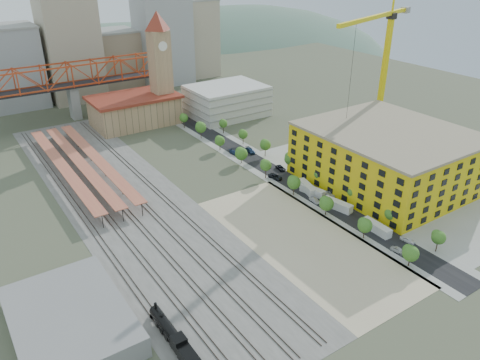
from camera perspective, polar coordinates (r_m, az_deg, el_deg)
ground at (r=152.95m, az=1.09°, el=-1.42°), size 400.00×400.00×0.00m
ballast_strip at (r=152.53m, az=-13.95°, el=-2.34°), size 36.00×165.00×0.06m
dirt_lot at (r=129.66m, az=7.66°, el=-7.29°), size 28.00×67.00×0.06m
street_asphalt at (r=172.25m, az=2.61°, el=1.92°), size 12.00×170.00×0.06m
sidewalk_west at (r=169.33m, az=1.10°, el=1.49°), size 3.00×170.00×0.04m
sidewalk_east at (r=175.31m, az=4.06°, el=2.33°), size 3.00×170.00×0.04m
construction_pad at (r=168.47m, az=17.77°, el=0.01°), size 50.00×90.00×0.06m
rail_tracks at (r=152.00m, az=-14.58°, el=-2.48°), size 26.56×160.00×0.18m
platform_canopies at (r=173.55m, az=-18.91°, el=2.07°), size 16.00×80.00×4.12m
station_hall at (r=215.83m, az=-12.70°, el=8.35°), size 38.00×24.00×13.10m
clock_tower at (r=213.29m, az=-9.77°, el=14.54°), size 12.00×12.00×52.00m
parking_garage at (r=222.94m, az=-1.62°, el=9.66°), size 34.00×26.00×14.00m
truss_bridge at (r=228.09m, az=-19.99°, el=11.59°), size 94.00×9.60×25.60m
construction_building at (r=162.48m, az=17.54°, el=2.70°), size 44.60×50.60×18.80m
warehouse at (r=106.82m, az=-20.02°, el=-15.82°), size 22.00×32.00×5.00m
street_trees at (r=165.12m, az=4.66°, el=0.71°), size 15.40×124.40×8.00m
skyline at (r=271.25m, az=-15.56°, el=15.23°), size 133.00×46.00×60.00m
distant_hills at (r=418.68m, az=-14.48°, el=4.49°), size 647.00×264.00×227.00m
locomotive at (r=99.74m, az=-8.24°, el=-18.25°), size 2.59×19.98×5.00m
tower_crane at (r=184.25m, az=16.99°, el=14.45°), size 53.43×18.96×59.27m
site_trailer_a at (r=137.00m, az=16.29°, el=-5.60°), size 2.66×9.35×2.55m
site_trailer_b at (r=145.52m, az=11.79°, el=-3.01°), size 4.53×9.89×2.62m
site_trailer_c at (r=152.57m, az=8.82°, el=-1.33°), size 4.15×9.00×2.38m
site_trailer_d at (r=154.22m, az=8.17°, el=-0.92°), size 4.70×9.82×2.60m
car_0 at (r=130.23m, az=18.74°, el=-8.11°), size 2.31×4.36×1.41m
car_1 at (r=148.15m, az=9.08°, el=-2.47°), size 1.69×4.17×1.35m
car_2 at (r=161.51m, az=4.33°, el=0.39°), size 3.24×5.61×1.47m
car_3 at (r=180.24m, az=-0.63°, el=3.35°), size 2.90×5.35×1.47m
car_4 at (r=135.27m, az=19.77°, el=-6.89°), size 2.34×4.41×1.43m
car_5 at (r=152.04m, az=10.69°, el=-1.77°), size 2.07×4.80×1.54m
car_6 at (r=168.16m, az=4.99°, el=1.44°), size 2.99×5.09×1.33m
car_7 at (r=181.93m, az=1.27°, el=3.60°), size 3.01×5.80×1.61m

